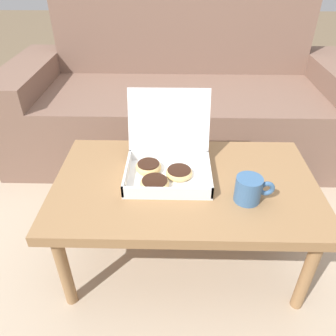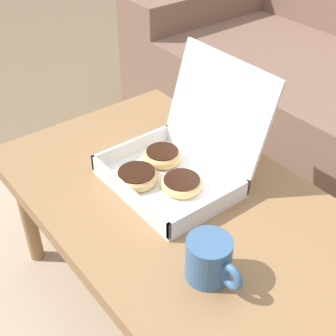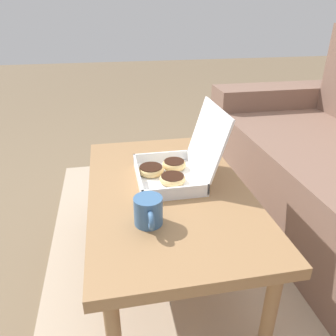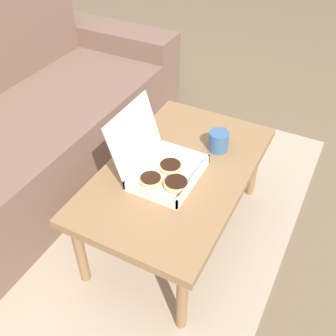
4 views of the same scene
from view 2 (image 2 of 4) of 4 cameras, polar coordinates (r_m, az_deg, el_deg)
The scene contains 5 objects.
ground_plane at distance 1.49m, azimuth 5.77°, elevation -13.87°, with size 12.00×12.00×0.00m, color #756047.
area_rug at distance 1.65m, azimuth 13.56°, elevation -8.48°, with size 2.20×1.94×0.01m, color tan.
coffee_table at distance 1.15m, azimuth 1.50°, elevation -5.51°, with size 0.99×0.59×0.42m.
pastry_box at distance 1.16m, azimuth 0.80°, elevation 0.95°, with size 0.32×0.32×0.29m.
coffee_mug at distance 0.92m, azimuth 5.13°, elevation -11.07°, with size 0.14×0.09×0.09m.
Camera 2 is at (0.65, -0.69, 1.15)m, focal length 50.00 mm.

